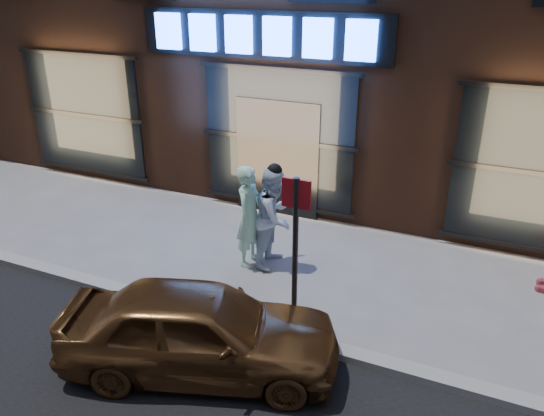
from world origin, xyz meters
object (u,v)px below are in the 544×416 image
Objects in this scene: gold_sedan at (200,330)px; sign_post at (295,246)px; man_bowtie at (250,216)px; man_cap at (274,217)px.

sign_post reaches higher than gold_sedan.
man_cap is (0.38, 0.18, -0.02)m from man_bowtie.
sign_post is at bearing -137.50° from man_bowtie.
man_bowtie reaches higher than man_cap.
man_cap is at bearing 120.48° from sign_post.
man_bowtie is 2.80m from gold_sedan.
sign_post is (0.85, 1.05, 0.85)m from gold_sedan.
man_bowtie is at bearing -5.55° from gold_sedan.
sign_post is at bearing -148.29° from man_cap.
sign_post is (1.10, -1.83, 0.57)m from man_cap.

